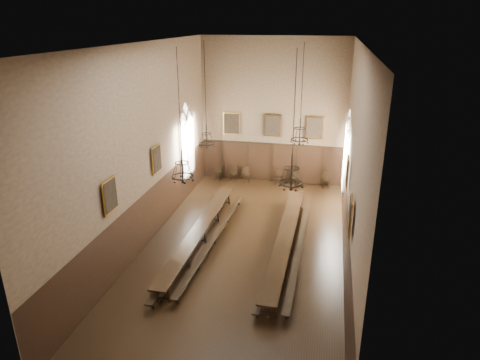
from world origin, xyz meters
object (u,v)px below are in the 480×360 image
(table_right, at_px, (285,242))
(chair_0, at_px, (218,176))
(bench_left_inner, at_px, (215,238))
(bench_right_inner, at_px, (276,248))
(bench_left_outer, at_px, (190,240))
(chandelier_back_left, at_px, (206,136))
(chair_5, at_px, (295,181))
(chair_7, at_px, (325,183))
(table_left, at_px, (200,235))
(chair_2, at_px, (246,177))
(bench_right_outer, at_px, (300,247))
(chair_1, at_px, (233,176))
(chandelier_front_left, at_px, (182,168))
(chandelier_back_right, at_px, (300,133))
(chandelier_front_right, at_px, (291,175))
(chair_4, at_px, (279,180))

(table_right, height_order, chair_0, chair_0)
(bench_left_inner, distance_m, bench_right_inner, 2.95)
(bench_left_outer, distance_m, chandelier_back_left, 4.98)
(chair_5, bearing_deg, chair_7, 9.29)
(table_left, xyz_separation_m, chair_2, (0.51, 8.39, -0.10))
(bench_right_outer, distance_m, chair_0, 10.25)
(chair_1, distance_m, chandelier_front_left, 11.76)
(chair_2, bearing_deg, chandelier_back_right, -74.35)
(table_left, bearing_deg, chandelier_front_left, -85.25)
(chandelier_front_left, bearing_deg, chair_7, 63.91)
(chair_0, distance_m, chair_7, 6.90)
(chandelier_back_right, height_order, chandelier_front_left, same)
(bench_right_outer, height_order, chair_5, chair_5)
(chandelier_front_right, bearing_deg, chandelier_front_left, -175.64)
(table_left, relative_size, chandelier_back_left, 2.08)
(table_left, height_order, bench_left_outer, table_left)
(chair_4, height_order, chandelier_front_left, chandelier_front_left)
(table_right, height_order, chair_2, chair_2)
(chair_1, height_order, chair_2, chair_1)
(chair_4, relative_size, chair_5, 1.04)
(chair_1, xyz_separation_m, chandelier_front_right, (4.65, -10.63, 4.21))
(table_right, distance_m, chandelier_front_left, 6.21)
(chair_7, relative_size, chandelier_front_left, 0.21)
(table_right, relative_size, chair_1, 10.43)
(chandelier_front_right, bearing_deg, bench_right_inner, 109.48)
(chandelier_front_right, bearing_deg, chair_2, 109.76)
(bench_right_inner, xyz_separation_m, chair_4, (-0.98, 8.62, 0.02))
(chair_4, xyz_separation_m, chair_7, (2.91, 0.07, 0.00))
(table_left, bearing_deg, chair_2, 86.51)
(bench_left_inner, relative_size, chair_7, 9.87)
(chair_4, xyz_separation_m, chandelier_front_left, (-2.44, -10.87, 4.27))
(bench_left_outer, xyz_separation_m, bench_left_inner, (1.11, 0.37, -0.01))
(bench_left_inner, distance_m, chandelier_back_left, 4.89)
(chair_0, relative_size, chair_2, 0.89)
(bench_left_outer, relative_size, chair_4, 10.22)
(chandelier_front_right, bearing_deg, chandelier_back_left, 136.19)
(bench_right_inner, height_order, chandelier_front_left, chandelier_front_left)
(chair_2, xyz_separation_m, chandelier_front_right, (3.81, -10.59, 4.22))
(chair_4, relative_size, chandelier_front_right, 0.20)
(chandelier_back_left, relative_size, chandelier_front_right, 0.99)
(table_right, distance_m, chair_5, 8.29)
(bench_right_outer, bearing_deg, table_right, 171.70)
(bench_right_outer, xyz_separation_m, chandelier_back_left, (-4.84, 2.11, 4.32))
(chandelier_back_left, distance_m, chandelier_front_left, 4.66)
(bench_left_inner, bearing_deg, chandelier_back_right, 30.01)
(bench_right_outer, distance_m, chair_5, 8.43)
(bench_right_outer, xyz_separation_m, chandelier_front_left, (-4.43, -2.53, 4.29))
(chair_2, height_order, chandelier_front_left, chandelier_front_left)
(chair_1, xyz_separation_m, chandelier_back_right, (4.59, -6.35, 4.71))
(bench_left_outer, relative_size, chandelier_front_right, 2.07)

